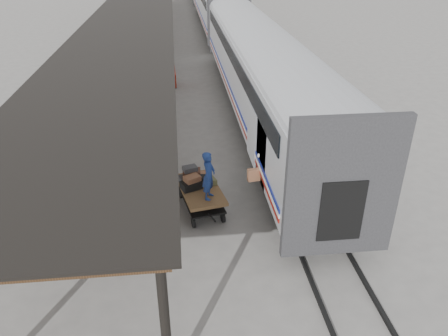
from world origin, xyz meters
TOP-DOWN VIEW (x-y plane):
  - ground at (0.00, 0.00)m, footprint 160.00×160.00m
  - train at (3.19, 33.79)m, footprint 3.45×76.01m
  - rails at (3.20, 34.00)m, footprint 1.54×150.00m
  - baggage_cart at (-0.29, -0.39)m, footprint 1.70×2.60m
  - suitcase_stack at (-0.46, -0.10)m, footprint 1.35×1.28m
  - luggage_tug at (-1.37, 13.91)m, footprint 0.87×1.38m
  - porter at (-0.04, -1.04)m, footprint 0.57×0.69m
  - pedestrian at (-2.82, 11.45)m, footprint 1.09×0.54m

SIDE VIEW (x-z plane):
  - ground at x=0.00m, z-range 0.00..0.00m
  - rails at x=3.20m, z-range 0.00..0.12m
  - luggage_tug at x=-1.37m, z-range -0.05..1.14m
  - baggage_cart at x=-0.29m, z-range 0.22..1.08m
  - pedestrian at x=-2.82m, z-range 0.00..1.78m
  - suitcase_stack at x=-0.46m, z-range 0.78..1.36m
  - porter at x=-0.04m, z-range 0.86..2.49m
  - train at x=3.19m, z-range 0.69..4.70m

